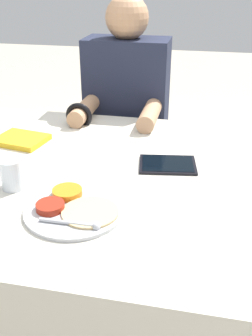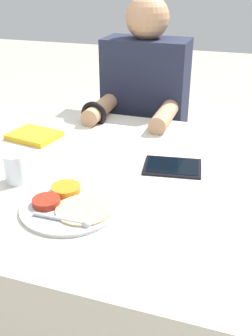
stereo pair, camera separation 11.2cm
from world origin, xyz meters
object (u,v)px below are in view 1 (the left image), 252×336
at_px(person_diner, 127,135).
at_px(drinking_glass, 12,174).
at_px(tablet_device, 168,164).
at_px(red_notebook, 21,140).
at_px(thali_tray, 74,208).

xyz_separation_m(person_diner, drinking_glass, (-0.17, -0.82, 0.20)).
height_order(person_diner, drinking_glass, person_diner).
relative_size(tablet_device, drinking_glass, 2.21).
distance_m(red_notebook, person_diner, 0.60).
bearing_deg(thali_tray, red_notebook, 130.15).
distance_m(tablet_device, person_diner, 0.66).
xyz_separation_m(red_notebook, tablet_device, (0.55, -0.08, -0.00)).
xyz_separation_m(red_notebook, person_diner, (0.29, 0.50, -0.16)).
height_order(red_notebook, person_diner, person_diner).
relative_size(red_notebook, drinking_glass, 2.19).
height_order(thali_tray, person_diner, person_diner).
bearing_deg(thali_tray, drinking_glass, 158.64).
bearing_deg(thali_tray, person_diner, 92.85).
height_order(red_notebook, tablet_device, red_notebook).
distance_m(thali_tray, drinking_glass, 0.23).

